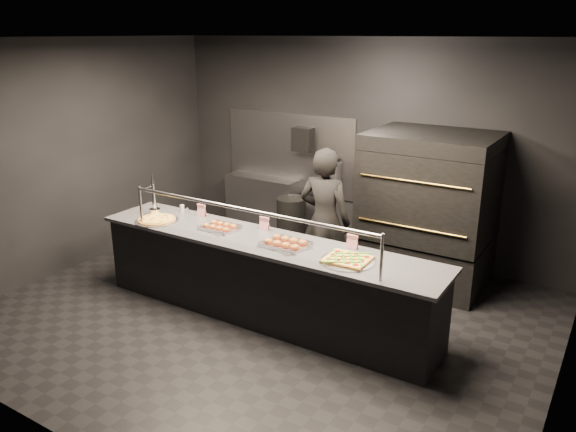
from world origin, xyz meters
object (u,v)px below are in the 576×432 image
object	(u,v)px
slider_tray_b	(286,243)
pizza_oven	(428,208)
round_pizza	(157,220)
towel_dispenser	(303,139)
slider_tray_a	(220,227)
worker	(325,221)
trash_bin	(291,222)
service_counter	(263,278)
beer_tap	(154,203)
square_pizza	(347,260)
prep_shelf	(262,205)
fire_extinguisher	(336,176)

from	to	relation	value
slider_tray_b	pizza_oven	bearing A→B (deg)	65.32
round_pizza	towel_dispenser	bearing A→B (deg)	78.60
slider_tray_a	worker	xyz separation A→B (m)	(0.84, 0.96, -0.05)
trash_bin	service_counter	bearing A→B (deg)	-66.41
slider_tray_a	pizza_oven	bearing A→B (deg)	46.20
service_counter	beer_tap	world-z (taller)	beer_tap
towel_dispenser	worker	size ratio (longest dim) A/B	0.20
service_counter	pizza_oven	distance (m)	2.30
slider_tray_b	worker	distance (m)	1.01
beer_tap	round_pizza	xyz separation A→B (m)	(0.19, -0.16, -0.14)
slider_tray_a	worker	bearing A→B (deg)	48.96
pizza_oven	square_pizza	bearing A→B (deg)	-94.27
pizza_oven	trash_bin	world-z (taller)	pizza_oven
slider_tray_a	trash_bin	xyz separation A→B (m)	(-0.30, 2.04, -0.58)
round_pizza	prep_shelf	bearing A→B (deg)	94.35
round_pizza	slider_tray_a	xyz separation A→B (m)	(0.81, 0.17, 0.01)
trash_bin	worker	xyz separation A→B (m)	(1.14, -1.08, 0.53)
trash_bin	slider_tray_a	bearing A→B (deg)	-81.63
beer_tap	square_pizza	bearing A→B (deg)	-1.54
round_pizza	square_pizza	distance (m)	2.47
slider_tray_a	square_pizza	xyz separation A→B (m)	(1.65, -0.09, -0.01)
pizza_oven	trash_bin	bearing A→B (deg)	175.63
slider_tray_a	slider_tray_b	world-z (taller)	slider_tray_b
worker	trash_bin	bearing A→B (deg)	-46.31
fire_extinguisher	square_pizza	size ratio (longest dim) A/B	0.94
slider_tray_a	square_pizza	bearing A→B (deg)	-2.95
prep_shelf	worker	bearing A→B (deg)	-36.08
service_counter	prep_shelf	bearing A→B (deg)	124.59
round_pizza	slider_tray_a	world-z (taller)	slider_tray_a
towel_dispenser	beer_tap	bearing A→B (deg)	-106.38
towel_dispenser	square_pizza	bearing A→B (deg)	-51.47
service_counter	towel_dispenser	distance (m)	2.78
slider_tray_a	service_counter	bearing A→B (deg)	-2.20
beer_tap	prep_shelf	bearing A→B (deg)	90.00
fire_extinguisher	round_pizza	world-z (taller)	fire_extinguisher
pizza_oven	square_pizza	world-z (taller)	pizza_oven
prep_shelf	trash_bin	size ratio (longest dim) A/B	1.64
square_pizza	worker	bearing A→B (deg)	128.04
fire_extinguisher	worker	bearing A→B (deg)	-67.55
square_pizza	worker	size ratio (longest dim) A/B	0.30
worker	round_pizza	bearing A→B (deg)	31.70
slider_tray_a	slider_tray_b	bearing A→B (deg)	-3.04
beer_tap	trash_bin	xyz separation A→B (m)	(0.70, 2.05, -0.71)
prep_shelf	square_pizza	bearing A→B (deg)	-41.92
trash_bin	fire_extinguisher	bearing A→B (deg)	31.72
pizza_oven	square_pizza	xyz separation A→B (m)	(-0.15, -1.96, -0.03)
service_counter	towel_dispenser	xyz separation A→B (m)	(-0.90, 2.39, 1.09)
fire_extinguisher	towel_dispenser	bearing A→B (deg)	-178.96
round_pizza	slider_tray_a	bearing A→B (deg)	11.99
slider_tray_a	trash_bin	bearing A→B (deg)	98.37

